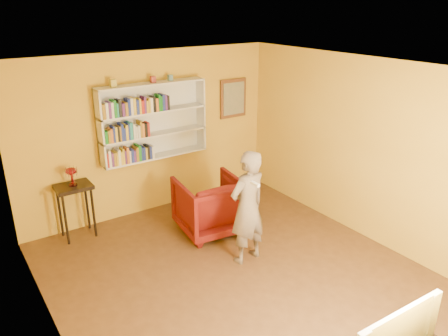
{
  "coord_description": "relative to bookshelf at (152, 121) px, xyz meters",
  "views": [
    {
      "loc": [
        -2.9,
        -3.92,
        3.43
      ],
      "look_at": [
        0.28,
        0.75,
        1.24
      ],
      "focal_mm": 35.0,
      "sensor_mm": 36.0,
      "label": 1
    }
  ],
  "objects": [
    {
      "name": "room_shell",
      "position": [
        0.0,
        -2.41,
        -0.58
      ],
      "size": [
        5.3,
        5.8,
        2.88
      ],
      "color": "#4B3018",
      "rests_on": "ground"
    },
    {
      "name": "framed_painting",
      "position": [
        1.65,
        0.05,
        0.16
      ],
      "size": [
        0.55,
        0.05,
        0.7
      ],
      "color": "#593219",
      "rests_on": "room_shell"
    },
    {
      "name": "books_row_upper",
      "position": [
        -0.31,
        -0.1,
        0.3
      ],
      "size": [
        1.1,
        0.19,
        0.26
      ],
      "color": "olive",
      "rests_on": "bookshelf"
    },
    {
      "name": "television",
      "position": [
        -0.07,
        -4.66,
        -0.83
      ],
      "size": [
        1.02,
        0.17,
        0.59
      ],
      "primitive_type": "imported",
      "rotation": [
        0.0,
        0.0,
        -0.03
      ],
      "color": "black",
      "rests_on": "tv_cabinet"
    },
    {
      "name": "bookshelf",
      "position": [
        0.0,
        0.0,
        0.0
      ],
      "size": [
        1.8,
        0.29,
        1.23
      ],
      "color": "silver",
      "rests_on": "room_shell"
    },
    {
      "name": "ornament_left",
      "position": [
        -0.62,
        -0.06,
        0.68
      ],
      "size": [
        0.08,
        0.08,
        0.11
      ],
      "primitive_type": "cube",
      "color": "gold",
      "rests_on": "bookshelf"
    },
    {
      "name": "books_row_middle",
      "position": [
        -0.5,
        -0.11,
        -0.08
      ],
      "size": [
        0.73,
        0.19,
        0.27
      ],
      "color": "#197420",
      "rests_on": "bookshelf"
    },
    {
      "name": "person",
      "position": [
        0.34,
        -2.14,
        -0.79
      ],
      "size": [
        0.63,
        0.45,
        1.62
      ],
      "primitive_type": "imported",
      "rotation": [
        0.0,
        0.0,
        3.26
      ],
      "color": "#67594C",
      "rests_on": "ground"
    },
    {
      "name": "ruby_lustre",
      "position": [
        -1.41,
        -0.16,
        -0.54
      ],
      "size": [
        0.18,
        0.18,
        0.28
      ],
      "color": "maroon",
      "rests_on": "console_table"
    },
    {
      "name": "ornament_centre",
      "position": [
        0.03,
        -0.06,
        0.67
      ],
      "size": [
        0.07,
        0.07,
        0.1
      ],
      "primitive_type": "cube",
      "color": "maroon",
      "rests_on": "bookshelf"
    },
    {
      "name": "armchair",
      "position": [
        0.36,
        -1.16,
        -1.15
      ],
      "size": [
        1.05,
        1.08,
        0.88
      ],
      "primitive_type": "imported",
      "rotation": [
        0.0,
        0.0,
        3.02
      ],
      "color": "#490506",
      "rests_on": "ground"
    },
    {
      "name": "ornament_right",
      "position": [
        0.33,
        -0.06,
        0.67
      ],
      "size": [
        0.07,
        0.07,
        0.1
      ],
      "primitive_type": "cube",
      "color": "slate",
      "rests_on": "bookshelf"
    },
    {
      "name": "console_table",
      "position": [
        -1.41,
        -0.16,
        -0.89
      ],
      "size": [
        0.52,
        0.4,
        0.85
      ],
      "color": "black",
      "rests_on": "ground"
    },
    {
      "name": "books_row_lower",
      "position": [
        -0.47,
        -0.1,
        -0.47
      ],
      "size": [
        0.79,
        0.19,
        0.26
      ],
      "color": "#A72319",
      "rests_on": "bookshelf"
    },
    {
      "name": "game_remote",
      "position": [
        0.15,
        -2.52,
        -0.26
      ],
      "size": [
        0.04,
        0.15,
        0.04
      ],
      "primitive_type": "cube",
      "color": "white",
      "rests_on": "person"
    }
  ]
}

